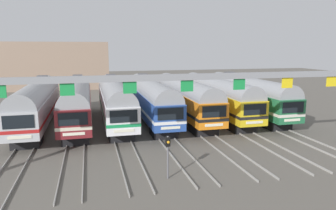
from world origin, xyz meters
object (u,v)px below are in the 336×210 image
at_px(commuter_train_orange, 184,97).
at_px(commuter_train_green, 247,94).
at_px(commuter_train_yellow, 216,95).
at_px(catenary_gantry, 187,89).
at_px(commuter_train_blue, 151,98).
at_px(yard_signal_mast, 168,149).
at_px(commuter_train_stainless, 37,102).
at_px(commuter_train_maroon, 77,101).
at_px(commuter_train_white, 115,99).

distance_m(commuter_train_orange, commuter_train_green, 8.00).
xyz_separation_m(commuter_train_yellow, commuter_train_green, (4.00, 0.00, 0.00)).
bearing_deg(catenary_gantry, commuter_train_blue, 90.00).
bearing_deg(commuter_train_blue, yard_signal_mast, -97.15).
xyz_separation_m(commuter_train_stainless, commuter_train_maroon, (4.00, 0.00, 0.00)).
bearing_deg(commuter_train_green, commuter_train_stainless, 180.00).
relative_size(commuter_train_maroon, commuter_train_yellow, 1.00).
height_order(commuter_train_green, yard_signal_mast, commuter_train_green).
distance_m(commuter_train_maroon, catenary_gantry, 15.93).
height_order(commuter_train_maroon, commuter_train_white, same).
xyz_separation_m(commuter_train_white, commuter_train_orange, (8.00, -0.00, -0.00)).
relative_size(commuter_train_green, catenary_gantry, 0.62).
height_order(commuter_train_yellow, yard_signal_mast, commuter_train_yellow).
relative_size(commuter_train_blue, commuter_train_orange, 1.00).
bearing_deg(commuter_train_maroon, commuter_train_blue, 0.00).
bearing_deg(yard_signal_mast, catenary_gantry, 50.77).
height_order(commuter_train_blue, commuter_train_yellow, commuter_train_blue).
bearing_deg(catenary_gantry, yard_signal_mast, -129.23).
bearing_deg(commuter_train_orange, commuter_train_stainless, 179.98).
xyz_separation_m(catenary_gantry, yard_signal_mast, (-2.00, -2.45, -3.46)).
distance_m(commuter_train_blue, commuter_train_green, 12.00).
relative_size(commuter_train_blue, commuter_train_green, 1.00).
distance_m(commuter_train_maroon, commuter_train_orange, 12.00).
distance_m(commuter_train_white, yard_signal_mast, 16.09).
bearing_deg(commuter_train_blue, commuter_train_yellow, -0.03).
height_order(commuter_train_maroon, catenary_gantry, catenary_gantry).
xyz_separation_m(commuter_train_white, catenary_gantry, (4.00, -13.50, 2.74)).
height_order(commuter_train_white, yard_signal_mast, commuter_train_white).
bearing_deg(commuter_train_orange, commuter_train_blue, 179.94).
xyz_separation_m(commuter_train_orange, commuter_train_yellow, (4.00, 0.00, 0.00)).
bearing_deg(commuter_train_maroon, commuter_train_orange, -0.02).
distance_m(commuter_train_maroon, commuter_train_yellow, 16.00).
xyz_separation_m(commuter_train_maroon, commuter_train_yellow, (16.00, -0.00, -0.00)).
relative_size(commuter_train_white, commuter_train_yellow, 1.00).
bearing_deg(catenary_gantry, commuter_train_yellow, 59.35).
bearing_deg(commuter_train_stainless, commuter_train_white, 0.00).
distance_m(commuter_train_stainless, commuter_train_white, 8.00).
bearing_deg(commuter_train_yellow, yard_signal_mast, -122.09).
height_order(commuter_train_blue, catenary_gantry, catenary_gantry).
height_order(commuter_train_stainless, commuter_train_orange, commuter_train_stainless).
bearing_deg(commuter_train_stainless, commuter_train_orange, -0.02).
distance_m(commuter_train_stainless, commuter_train_maroon, 4.00).
xyz_separation_m(commuter_train_maroon, commuter_train_orange, (12.00, -0.00, -0.00)).
height_order(commuter_train_white, commuter_train_orange, commuter_train_white).
bearing_deg(commuter_train_blue, commuter_train_green, 0.00).
distance_m(commuter_train_green, catenary_gantry, 18.27).
relative_size(commuter_train_white, commuter_train_green, 1.00).
distance_m(commuter_train_yellow, catenary_gantry, 15.92).
bearing_deg(commuter_train_white, commuter_train_yellow, -0.02).
xyz_separation_m(commuter_train_white, yard_signal_mast, (2.00, -15.95, -0.73)).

